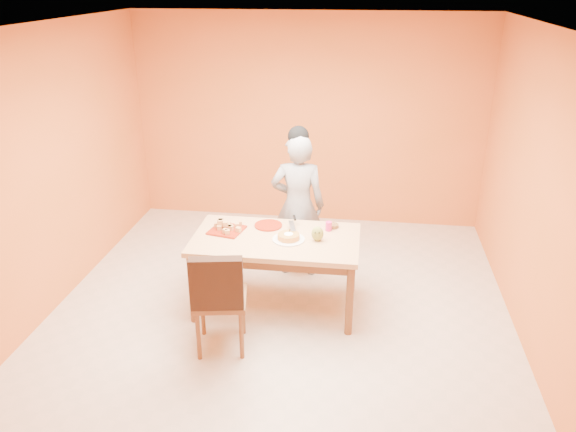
# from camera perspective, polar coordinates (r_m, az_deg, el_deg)

# --- Properties ---
(floor) EXTENTS (5.00, 5.00, 0.00)m
(floor) POSITION_cam_1_polar(r_m,az_deg,el_deg) (5.57, -0.97, -10.32)
(floor) COLOR beige
(floor) RESTS_ON ground
(ceiling) EXTENTS (5.00, 5.00, 0.00)m
(ceiling) POSITION_cam_1_polar(r_m,az_deg,el_deg) (4.65, -1.20, 18.58)
(ceiling) COLOR silver
(ceiling) RESTS_ON wall_back
(wall_back) EXTENTS (4.50, 0.00, 4.50)m
(wall_back) POSITION_cam_1_polar(r_m,az_deg,el_deg) (7.32, 2.04, 9.61)
(wall_back) COLOR orange
(wall_back) RESTS_ON floor
(wall_left) EXTENTS (0.00, 5.00, 5.00)m
(wall_left) POSITION_cam_1_polar(r_m,az_deg,el_deg) (5.74, -23.92, 3.67)
(wall_left) COLOR orange
(wall_left) RESTS_ON floor
(wall_right) EXTENTS (0.00, 5.00, 5.00)m
(wall_right) POSITION_cam_1_polar(r_m,az_deg,el_deg) (5.12, 24.65, 1.32)
(wall_right) COLOR orange
(wall_right) RESTS_ON floor
(dining_table) EXTENTS (1.60, 0.90, 0.76)m
(dining_table) POSITION_cam_1_polar(r_m,az_deg,el_deg) (5.44, -1.24, -3.09)
(dining_table) COLOR tan
(dining_table) RESTS_ON floor
(dining_chair) EXTENTS (0.54, 0.61, 1.00)m
(dining_chair) POSITION_cam_1_polar(r_m,az_deg,el_deg) (4.94, -7.00, -8.19)
(dining_chair) COLOR brown
(dining_chair) RESTS_ON floor
(pastry_pile) EXTENTS (0.28, 0.28, 0.09)m
(pastry_pile) POSITION_cam_1_polar(r_m,az_deg,el_deg) (5.54, -6.27, -0.92)
(pastry_pile) COLOR tan
(pastry_pile) RESTS_ON pastry_platter
(person) EXTENTS (0.60, 0.41, 1.59)m
(person) POSITION_cam_1_polar(r_m,az_deg,el_deg) (6.04, 1.01, 1.05)
(person) COLOR gray
(person) RESTS_ON floor
(pastry_platter) EXTENTS (0.37, 0.37, 0.02)m
(pastry_platter) POSITION_cam_1_polar(r_m,az_deg,el_deg) (5.56, -6.24, -1.43)
(pastry_platter) COLOR maroon
(pastry_platter) RESTS_ON dining_table
(red_dinner_plate) EXTENTS (0.28, 0.28, 0.02)m
(red_dinner_plate) POSITION_cam_1_polar(r_m,az_deg,el_deg) (5.64, -2.01, -0.95)
(red_dinner_plate) COLOR maroon
(red_dinner_plate) RESTS_ON dining_table
(white_cake_plate) EXTENTS (0.39, 0.39, 0.01)m
(white_cake_plate) POSITION_cam_1_polar(r_m,az_deg,el_deg) (5.34, 0.06, -2.39)
(white_cake_plate) COLOR silver
(white_cake_plate) RESTS_ON dining_table
(sponge_cake) EXTENTS (0.26, 0.26, 0.05)m
(sponge_cake) POSITION_cam_1_polar(r_m,az_deg,el_deg) (5.33, 0.06, -2.11)
(sponge_cake) COLOR orange
(sponge_cake) RESTS_ON white_cake_plate
(cake_server) EXTENTS (0.11, 0.26, 0.01)m
(cake_server) POSITION_cam_1_polar(r_m,az_deg,el_deg) (5.48, 0.42, -1.02)
(cake_server) COLOR silver
(cake_server) RESTS_ON sponge_cake
(egg_ornament) EXTENTS (0.13, 0.12, 0.14)m
(egg_ornament) POSITION_cam_1_polar(r_m,az_deg,el_deg) (5.31, 3.02, -1.81)
(egg_ornament) COLOR olive
(egg_ornament) RESTS_ON dining_table
(magenta_glass) EXTENTS (0.08, 0.08, 0.09)m
(magenta_glass) POSITION_cam_1_polar(r_m,az_deg,el_deg) (5.54, 4.15, -1.04)
(magenta_glass) COLOR #CF1F6B
(magenta_glass) RESTS_ON dining_table
(checker_tin) EXTENTS (0.14, 0.14, 0.03)m
(checker_tin) POSITION_cam_1_polar(r_m,az_deg,el_deg) (5.62, 4.57, -0.99)
(checker_tin) COLOR #3A1F0F
(checker_tin) RESTS_ON dining_table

